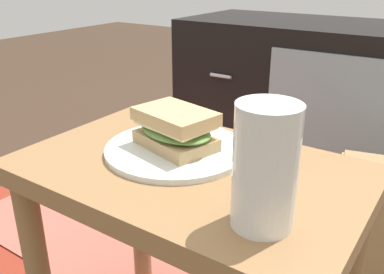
{
  "coord_description": "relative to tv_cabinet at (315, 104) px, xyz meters",
  "views": [
    {
      "loc": [
        0.35,
        -0.5,
        0.76
      ],
      "look_at": [
        0.01,
        0.0,
        0.51
      ],
      "focal_mm": 39.17,
      "sensor_mm": 36.0,
      "label": 1
    }
  ],
  "objects": [
    {
      "name": "side_table",
      "position": [
        0.1,
        -0.95,
        0.08
      ],
      "size": [
        0.56,
        0.36,
        0.46
      ],
      "color": "olive",
      "rests_on": "ground"
    },
    {
      "name": "tv_cabinet",
      "position": [
        0.0,
        0.0,
        0.0
      ],
      "size": [
        0.96,
        0.46,
        0.58
      ],
      "color": "black",
      "rests_on": "ground"
    },
    {
      "name": "area_rug",
      "position": [
        -0.38,
        -0.6,
        -0.29
      ],
      "size": [
        1.03,
        0.83,
        0.01
      ],
      "color": "maroon",
      "rests_on": "ground"
    },
    {
      "name": "plate",
      "position": [
        0.05,
        -0.92,
        0.17
      ],
      "size": [
        0.25,
        0.25,
        0.01
      ],
      "primitive_type": "cylinder",
      "color": "silver",
      "rests_on": "side_table"
    },
    {
      "name": "sandwich_front",
      "position": [
        0.05,
        -0.92,
        0.21
      ],
      "size": [
        0.16,
        0.13,
        0.07
      ],
      "color": "tan",
      "rests_on": "plate"
    },
    {
      "name": "beer_glass",
      "position": [
        0.27,
        -1.03,
        0.25
      ],
      "size": [
        0.08,
        0.08,
        0.16
      ],
      "color": "silver",
      "rests_on": "side_table"
    },
    {
      "name": "paper_bag",
      "position": [
        0.35,
        -0.48,
        -0.12
      ],
      "size": [
        0.26,
        0.2,
        0.35
      ],
      "color": "tan",
      "rests_on": "ground"
    }
  ]
}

